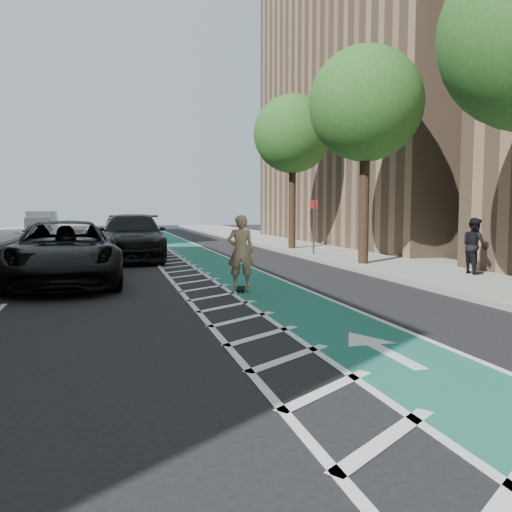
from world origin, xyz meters
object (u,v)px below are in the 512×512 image
object	(u,v)px
suv_far	(133,237)
barrel_a	(70,259)
skateboarder	(241,251)
suv_near	(65,253)

from	to	relation	value
suv_far	barrel_a	distance (m)	4.60
suv_far	skateboarder	bearing A→B (deg)	-73.06
suv_far	barrel_a	xyz separation A→B (m)	(-2.20, -4.01, -0.50)
skateboarder	suv_far	size ratio (longest dim) A/B	0.29
skateboarder	suv_near	distance (m)	5.15
suv_far	barrel_a	size ratio (longest dim) A/B	6.92
suv_near	suv_far	size ratio (longest dim) A/B	0.99
skateboarder	suv_far	xyz separation A→B (m)	(-2.30, 9.57, -0.09)
suv_near	barrel_a	size ratio (longest dim) A/B	6.83
skateboarder	suv_near	world-z (taller)	skateboarder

